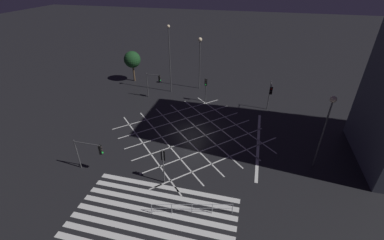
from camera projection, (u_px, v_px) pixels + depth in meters
name	position (u px, v px, depth m)	size (l,w,h in m)	color
ground_plane	(192.00, 133.00, 29.79)	(200.00, 200.00, 0.00)	black
road_markings	(173.00, 183.00, 22.93)	(18.97, 25.75, 0.01)	silver
traffic_light_ne_cross	(270.00, 92.00, 32.51)	(0.36, 2.10, 4.11)	#424244
traffic_light_sw_main	(91.00, 150.00, 23.17)	(2.88, 0.36, 3.22)	#424244
traffic_light_median_north	(206.00, 86.00, 35.57)	(0.36, 0.39, 3.48)	#424244
traffic_light_median_south	(163.00, 160.00, 21.83)	(0.36, 0.39, 3.45)	#424244
traffic_light_nw_main	(154.00, 80.00, 36.60)	(2.20, 0.36, 3.71)	#424244
street_lamp_east	(200.00, 50.00, 37.84)	(0.61, 0.61, 7.93)	#424244
street_lamp_west	(169.00, 50.00, 36.63)	(0.45, 0.45, 9.91)	#424244
street_lamp_far	(328.00, 116.00, 22.05)	(0.56, 0.56, 7.47)	#424244
street_tree_near	(132.00, 60.00, 41.81)	(2.69, 2.69, 5.03)	brown
pedestrian_railing	(192.00, 207.00, 19.76)	(6.12, 1.58, 1.05)	#9EA0A5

